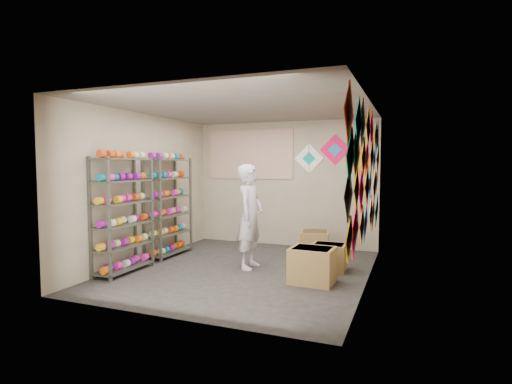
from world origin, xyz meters
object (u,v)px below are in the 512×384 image
at_px(carton_a, 312,265).
at_px(shelf_rack_back, 168,207).
at_px(shopkeeper, 250,217).
at_px(shelf_rack_front, 123,215).
at_px(carton_b, 329,257).
at_px(carton_c, 315,244).

bearing_deg(carton_a, shelf_rack_back, 168.16).
bearing_deg(shopkeeper, shelf_rack_back, 80.96).
distance_m(shelf_rack_front, carton_a, 3.15).
xyz_separation_m(shelf_rack_front, carton_a, (3.02, 0.55, -0.68)).
relative_size(shelf_rack_back, carton_a, 2.97).
bearing_deg(shelf_rack_back, shelf_rack_front, -90.00).
xyz_separation_m(shelf_rack_front, carton_b, (3.12, 1.35, -0.73)).
distance_m(shelf_rack_front, shopkeeper, 2.09).
bearing_deg(shelf_rack_front, shelf_rack_back, 90.00).
distance_m(shelf_rack_back, carton_b, 3.20).
xyz_separation_m(shopkeeper, carton_c, (0.86, 1.16, -0.63)).
relative_size(shelf_rack_back, carton_b, 3.48).
bearing_deg(shelf_rack_back, carton_c, 18.07).
xyz_separation_m(shopkeeper, carton_a, (1.20, -0.46, -0.62)).
xyz_separation_m(shopkeeper, carton_b, (1.29, 0.33, -0.66)).
distance_m(shelf_rack_front, carton_b, 3.47).
bearing_deg(shelf_rack_back, carton_b, 0.93).
xyz_separation_m(carton_a, carton_b, (0.10, 0.80, -0.04)).
bearing_deg(shopkeeper, shelf_rack_front, 118.93).
height_order(shelf_rack_front, carton_b, shelf_rack_front).
relative_size(shopkeeper, carton_c, 3.06).
relative_size(shelf_rack_front, carton_b, 3.48).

